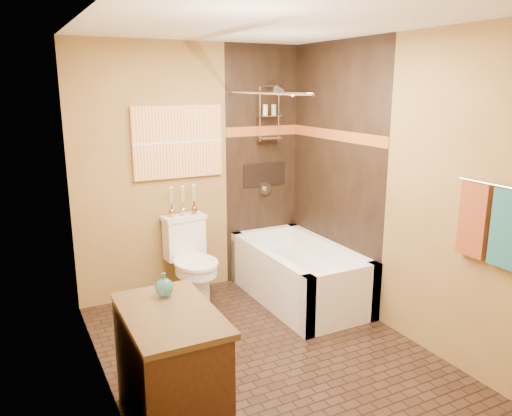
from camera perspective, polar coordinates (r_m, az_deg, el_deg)
floor at (r=4.18m, az=0.84°, el=-16.09°), size 3.00×3.00×0.00m
wall_left at (r=3.34m, az=-17.56°, el=-1.32°), size 0.02×3.00×2.50m
wall_right at (r=4.40m, az=14.83°, el=2.43°), size 0.02×3.00×2.50m
wall_back at (r=5.07m, az=-7.14°, el=4.24°), size 2.40×0.02×2.50m
wall_front at (r=2.55m, az=17.09°, el=-5.96°), size 2.40×0.02×2.50m
ceiling at (r=3.65m, az=0.98°, el=20.35°), size 3.00×3.00×0.00m
alcove_tile_back at (r=5.37m, az=0.72°, el=4.88°), size 0.85×0.01×2.50m
alcove_tile_right at (r=4.97m, az=8.96°, el=3.98°), size 0.01×1.50×2.50m
mosaic_band_back at (r=5.31m, az=0.78°, el=8.81°), size 0.85×0.01×0.10m
mosaic_band_right at (r=4.91m, az=9.03°, el=8.23°), size 0.01×1.50×0.10m
alcove_niche at (r=5.39m, az=0.98°, el=3.84°), size 0.50×0.01×0.25m
shower_fixtures at (r=5.23m, az=1.55°, el=9.23°), size 0.24×0.33×1.16m
curtain_rod at (r=4.47m, az=0.93°, el=12.99°), size 0.03×1.55×0.03m
towel_bar at (r=3.63m, az=25.49°, el=2.39°), size 0.02×0.55×0.02m
towel_teal at (r=3.62m, az=26.76°, el=-2.17°), size 0.05×0.22×0.52m
towel_rust at (r=3.77m, az=23.61°, el=-1.24°), size 0.05×0.22×0.52m
sunset_painting at (r=4.95m, az=-8.90°, el=7.46°), size 0.90×0.04×0.70m
vanity_mirror at (r=2.79m, az=-15.82°, el=1.16°), size 0.01×1.00×0.90m
bathtub at (r=5.03m, az=4.91°, el=-7.96°), size 0.80×1.50×0.55m
toilet at (r=4.95m, az=-7.40°, el=-5.93°), size 0.44×0.64×0.83m
vanity at (r=3.27m, az=-9.73°, el=-17.72°), size 0.54×0.88×0.77m
teal_bottle at (r=3.27m, az=-10.47°, el=-8.64°), size 0.13×0.13×0.19m
bud_vases at (r=4.96m, az=-8.35°, el=0.94°), size 0.29×0.06×0.29m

